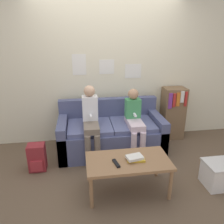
{
  "coord_description": "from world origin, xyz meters",
  "views": [
    {
      "loc": [
        -0.48,
        -2.8,
        1.93
      ],
      "look_at": [
        0.0,
        0.4,
        0.74
      ],
      "focal_mm": 35.0,
      "sensor_mm": 36.0,
      "label": 1
    }
  ],
  "objects_px": {
    "storage_box": "(219,174)",
    "backpack": "(37,158)",
    "tv_remote": "(116,163)",
    "person_right": "(135,120)",
    "bookshelf": "(173,113)",
    "coffee_table": "(128,163)",
    "person_left": "(91,119)",
    "couch": "(111,134)"
  },
  "relations": [
    {
      "from": "tv_remote",
      "to": "backpack",
      "type": "relative_size",
      "value": 0.43
    },
    {
      "from": "person_left",
      "to": "bookshelf",
      "type": "distance_m",
      "value": 1.65
    },
    {
      "from": "bookshelf",
      "to": "coffee_table",
      "type": "bearing_deg",
      "value": -130.2
    },
    {
      "from": "person_right",
      "to": "storage_box",
      "type": "height_order",
      "value": "person_right"
    },
    {
      "from": "storage_box",
      "to": "couch",
      "type": "bearing_deg",
      "value": 137.6
    },
    {
      "from": "person_right",
      "to": "tv_remote",
      "type": "xyz_separation_m",
      "value": [
        -0.45,
        -0.94,
        -0.15
      ]
    },
    {
      "from": "person_left",
      "to": "tv_remote",
      "type": "relative_size",
      "value": 6.66
    },
    {
      "from": "person_left",
      "to": "storage_box",
      "type": "xyz_separation_m",
      "value": [
        1.61,
        -0.97,
        -0.48
      ]
    },
    {
      "from": "coffee_table",
      "to": "storage_box",
      "type": "height_order",
      "value": "coffee_table"
    },
    {
      "from": "couch",
      "to": "coffee_table",
      "type": "bearing_deg",
      "value": -86.86
    },
    {
      "from": "tv_remote",
      "to": "storage_box",
      "type": "bearing_deg",
      "value": -13.36
    },
    {
      "from": "couch",
      "to": "person_left",
      "type": "distance_m",
      "value": 0.53
    },
    {
      "from": "coffee_table",
      "to": "tv_remote",
      "type": "relative_size",
      "value": 5.88
    },
    {
      "from": "person_left",
      "to": "bookshelf",
      "type": "xyz_separation_m",
      "value": [
        1.56,
        0.49,
        -0.16
      ]
    },
    {
      "from": "bookshelf",
      "to": "person_left",
      "type": "bearing_deg",
      "value": -162.42
    },
    {
      "from": "coffee_table",
      "to": "person_left",
      "type": "xyz_separation_m",
      "value": [
        -0.4,
        0.88,
        0.25
      ]
    },
    {
      "from": "couch",
      "to": "backpack",
      "type": "relative_size",
      "value": 4.2
    },
    {
      "from": "couch",
      "to": "coffee_table",
      "type": "xyz_separation_m",
      "value": [
        0.06,
        -1.07,
        0.11
      ]
    },
    {
      "from": "storage_box",
      "to": "backpack",
      "type": "height_order",
      "value": "backpack"
    },
    {
      "from": "couch",
      "to": "backpack",
      "type": "height_order",
      "value": "couch"
    },
    {
      "from": "coffee_table",
      "to": "person_left",
      "type": "distance_m",
      "value": 1.0
    },
    {
      "from": "couch",
      "to": "tv_remote",
      "type": "bearing_deg",
      "value": -95.11
    },
    {
      "from": "couch",
      "to": "person_left",
      "type": "relative_size",
      "value": 1.48
    },
    {
      "from": "storage_box",
      "to": "backpack",
      "type": "distance_m",
      "value": 2.53
    },
    {
      "from": "couch",
      "to": "coffee_table",
      "type": "height_order",
      "value": "couch"
    },
    {
      "from": "coffee_table",
      "to": "backpack",
      "type": "distance_m",
      "value": 1.39
    },
    {
      "from": "backpack",
      "to": "coffee_table",
      "type": "bearing_deg",
      "value": -27.81
    },
    {
      "from": "coffee_table",
      "to": "storage_box",
      "type": "bearing_deg",
      "value": -4.01
    },
    {
      "from": "bookshelf",
      "to": "storage_box",
      "type": "bearing_deg",
      "value": -88.25
    },
    {
      "from": "person_right",
      "to": "bookshelf",
      "type": "distance_m",
      "value": 1.01
    },
    {
      "from": "tv_remote",
      "to": "backpack",
      "type": "bearing_deg",
      "value": 133.37
    },
    {
      "from": "couch",
      "to": "bookshelf",
      "type": "xyz_separation_m",
      "value": [
        1.22,
        0.3,
        0.2
      ]
    },
    {
      "from": "person_left",
      "to": "person_right",
      "type": "height_order",
      "value": "person_left"
    },
    {
      "from": "coffee_table",
      "to": "person_right",
      "type": "bearing_deg",
      "value": 71.33
    },
    {
      "from": "couch",
      "to": "person_right",
      "type": "height_order",
      "value": "person_right"
    },
    {
      "from": "tv_remote",
      "to": "person_left",
      "type": "bearing_deg",
      "value": 91.44
    },
    {
      "from": "coffee_table",
      "to": "bookshelf",
      "type": "height_order",
      "value": "bookshelf"
    },
    {
      "from": "couch",
      "to": "bookshelf",
      "type": "bearing_deg",
      "value": 14.0
    },
    {
      "from": "coffee_table",
      "to": "tv_remote",
      "type": "bearing_deg",
      "value": -156.92
    },
    {
      "from": "tv_remote",
      "to": "person_right",
      "type": "bearing_deg",
      "value": 51.46
    },
    {
      "from": "person_left",
      "to": "couch",
      "type": "bearing_deg",
      "value": 29.16
    },
    {
      "from": "person_right",
      "to": "bookshelf",
      "type": "xyz_separation_m",
      "value": [
        0.87,
        0.51,
        -0.13
      ]
    }
  ]
}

